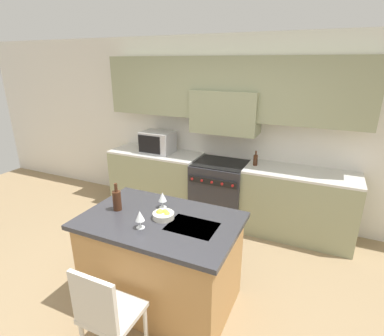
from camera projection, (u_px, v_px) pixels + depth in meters
ground_plane at (155, 303)px, 3.06m from camera, size 10.00×10.00×0.00m
back_cabinetry at (228, 114)px, 4.39m from camera, size 10.00×0.46×2.70m
back_counter at (220, 190)px, 4.56m from camera, size 3.73×0.62×0.95m
range_stove at (220, 192)px, 4.54m from camera, size 0.77×0.70×0.93m
microwave at (158, 142)px, 4.76m from camera, size 0.49×0.37×0.34m
kitchen_island at (162, 260)px, 2.95m from camera, size 1.48×0.95×0.94m
island_chair at (106, 313)px, 2.27m from camera, size 0.42×0.40×0.94m
wine_bottle at (117, 200)px, 2.93m from camera, size 0.08×0.08×0.28m
wine_glass_near at (140, 216)px, 2.60m from camera, size 0.08×0.08×0.17m
wine_glass_far at (163, 197)px, 2.97m from camera, size 0.08×0.08×0.17m
fruit_bowl at (163, 215)px, 2.80m from camera, size 0.20×0.20×0.08m
oil_bottle_on_counter at (255, 160)px, 4.19m from camera, size 0.06×0.06×0.21m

